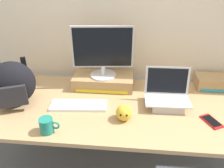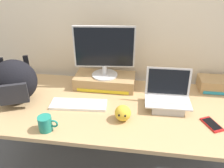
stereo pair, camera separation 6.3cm
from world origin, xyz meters
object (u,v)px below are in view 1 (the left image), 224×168
toner_box_yellow (103,81)px  desktop_monitor (103,52)px  plush_toy (124,113)px  external_keyboard (79,105)px  cell_phone (211,121)px  toner_box_cyan (215,82)px  coffee_mug (47,125)px  messenger_backpack (12,84)px  open_laptop (167,99)px

toner_box_yellow → desktop_monitor: (0.00, -0.00, 0.26)m
desktop_monitor → plush_toy: (0.19, -0.43, -0.26)m
toner_box_yellow → external_keyboard: 0.35m
cell_phone → external_keyboard: bearing=148.0°
toner_box_cyan → cell_phone: bearing=-108.5°
coffee_mug → plush_toy: (0.47, 0.17, 0.00)m
toner_box_yellow → messenger_backpack: (-0.62, -0.30, 0.11)m
plush_toy → toner_box_cyan: plush_toy is taller
external_keyboard → messenger_backpack: messenger_backpack is taller
coffee_mug → external_keyboard: bearing=65.7°
open_laptop → toner_box_cyan: bearing=33.7°
toner_box_yellow → desktop_monitor: desktop_monitor is taller
messenger_backpack → toner_box_cyan: 1.60m
open_laptop → desktop_monitor: bearing=153.6°
cell_phone → plush_toy: size_ratio=1.53×
external_keyboard → coffee_mug: (-0.13, -0.29, 0.04)m
toner_box_cyan → plush_toy: bearing=-145.8°
open_laptop → external_keyboard: (-0.64, -0.08, -0.04)m
messenger_backpack → cell_phone: 1.40m
plush_toy → coffee_mug: bearing=-160.1°
open_laptop → plush_toy: (-0.30, -0.20, -0.00)m
desktop_monitor → plush_toy: 0.54m
external_keyboard → toner_box_yellow: bearing=60.9°
desktop_monitor → plush_toy: bearing=-71.9°
open_laptop → messenger_backpack: (-1.11, -0.07, 0.11)m
toner_box_yellow → open_laptop: 0.55m
open_laptop → toner_box_cyan: open_laptop is taller
toner_box_cyan → external_keyboard: bearing=-160.4°
messenger_backpack → plush_toy: messenger_backpack is taller
coffee_mug → cell_phone: bearing=10.5°
desktop_monitor → open_laptop: 0.61m
plush_toy → open_laptop: bearing=33.0°
cell_phone → toner_box_cyan: (0.16, 0.48, 0.04)m
toner_box_yellow → toner_box_cyan: 0.94m
desktop_monitor → open_laptop: size_ratio=1.47×
coffee_mug → toner_box_cyan: 1.38m
cell_phone → toner_box_cyan: 0.51m
coffee_mug → plush_toy: 0.50m
toner_box_yellow → plush_toy: 0.47m
desktop_monitor → external_keyboard: 0.46m
coffee_mug → desktop_monitor: bearing=65.5°
external_keyboard → cell_phone: 0.92m
toner_box_yellow → coffee_mug: (-0.27, -0.60, -0.00)m
open_laptop → toner_box_cyan: 0.53m
toner_box_yellow → open_laptop: size_ratio=1.53×
toner_box_cyan → toner_box_yellow: bearing=-175.6°
cell_phone → toner_box_cyan: bearing=45.4°
coffee_mug → cell_phone: (1.05, 0.19, -0.04)m
toner_box_yellow → messenger_backpack: bearing=-153.7°
cell_phone → messenger_backpack: bearing=149.7°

